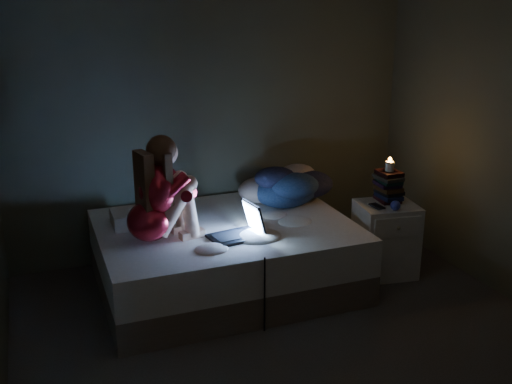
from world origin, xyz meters
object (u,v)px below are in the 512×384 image
nightstand (385,239)px  woman (147,191)px  laptop (235,221)px  bed (226,256)px  phone (379,207)px  candle (389,168)px

nightstand → woman: bearing=-173.8°
laptop → bed: bearing=77.3°
laptop → woman: bearing=158.8°
nightstand → phone: (-0.11, -0.04, 0.31)m
laptop → nightstand: (1.33, 0.05, -0.36)m
laptop → nightstand: bearing=-6.6°
nightstand → phone: bearing=-150.8°
bed → nightstand: bearing=-10.4°
bed → nightstand: (1.31, -0.24, 0.04)m
candle → phone: 0.34m
phone → nightstand: bearing=9.9°
laptop → candle: (1.37, 0.12, 0.23)m
bed → candle: candle is taller
bed → woman: 0.91m
bed → nightstand: size_ratio=3.16×
candle → woman: bearing=179.7°
laptop → phone: 1.22m
candle → nightstand: bearing=-118.7°
nightstand → phone: 0.33m
candle → phone: candle is taller
laptop → phone: size_ratio=2.69×
phone → woman: bearing=165.5°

